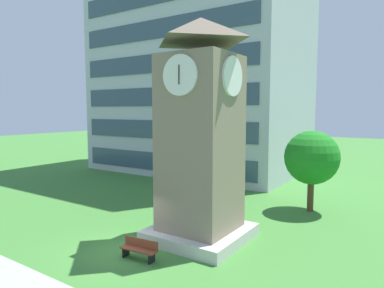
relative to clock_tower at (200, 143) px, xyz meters
name	(u,v)px	position (x,y,z in m)	size (l,w,h in m)	color
ground_plane	(120,251)	(-2.36, -3.42, -5.03)	(160.00, 160.00, 0.00)	#3D7A33
office_building	(201,41)	(-11.65, 18.61, 9.37)	(21.86, 14.55, 28.80)	#B7BCC6
clock_tower	(200,143)	(0.00, 0.00, 0.00)	(4.62, 4.62, 11.20)	gray
park_bench	(139,249)	(-0.99, -3.58, -4.57)	(1.84, 0.65, 0.88)	brown
tree_streetside	(312,158)	(3.46, 8.19, -1.46)	(3.53, 3.53, 5.36)	#513823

